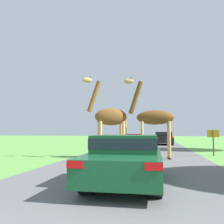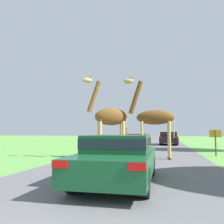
{
  "view_description": "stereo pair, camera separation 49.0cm",
  "coord_description": "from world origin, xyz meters",
  "px_view_note": "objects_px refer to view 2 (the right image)",
  "views": [
    {
      "loc": [
        0.99,
        -1.72,
        1.48
      ],
      "look_at": [
        -1.43,
        11.54,
        2.6
      ],
      "focal_mm": 38.0,
      "sensor_mm": 36.0,
      "label": 1
    },
    {
      "loc": [
        1.48,
        -1.62,
        1.48
      ],
      "look_at": [
        -1.43,
        11.54,
        2.6
      ],
      "focal_mm": 38.0,
      "sensor_mm": 36.0,
      "label": 2
    }
  ],
  "objects_px": {
    "car_queue_left": "(137,140)",
    "sign_post": "(215,138)",
    "car_lead_maroon": "(119,157)",
    "giraffe_near_road": "(109,118)",
    "car_queue_right": "(168,138)",
    "giraffe_companion": "(153,117)"
  },
  "relations": [
    {
      "from": "car_queue_left",
      "to": "sign_post",
      "type": "relative_size",
      "value": 2.55
    },
    {
      "from": "car_lead_maroon",
      "to": "sign_post",
      "type": "distance_m",
      "value": 9.69
    },
    {
      "from": "giraffe_near_road",
      "to": "car_lead_maroon",
      "type": "relative_size",
      "value": 1.04
    },
    {
      "from": "giraffe_near_road",
      "to": "car_queue_right",
      "type": "relative_size",
      "value": 1.03
    },
    {
      "from": "giraffe_companion",
      "to": "car_lead_maroon",
      "type": "height_order",
      "value": "giraffe_companion"
    },
    {
      "from": "giraffe_companion",
      "to": "car_queue_right",
      "type": "height_order",
      "value": "giraffe_companion"
    },
    {
      "from": "car_queue_left",
      "to": "sign_post",
      "type": "height_order",
      "value": "sign_post"
    },
    {
      "from": "car_queue_right",
      "to": "giraffe_companion",
      "type": "bearing_deg",
      "value": -94.11
    },
    {
      "from": "car_lead_maroon",
      "to": "car_queue_right",
      "type": "distance_m",
      "value": 21.05
    },
    {
      "from": "giraffe_companion",
      "to": "sign_post",
      "type": "bearing_deg",
      "value": -61.19
    },
    {
      "from": "giraffe_near_road",
      "to": "car_lead_maroon",
      "type": "distance_m",
      "value": 6.7
    },
    {
      "from": "giraffe_near_road",
      "to": "giraffe_companion",
      "type": "height_order",
      "value": "giraffe_near_road"
    },
    {
      "from": "car_lead_maroon",
      "to": "car_queue_right",
      "type": "relative_size",
      "value": 0.99
    },
    {
      "from": "car_lead_maroon",
      "to": "car_queue_right",
      "type": "bearing_deg",
      "value": 85.24
    },
    {
      "from": "car_lead_maroon",
      "to": "car_queue_left",
      "type": "height_order",
      "value": "car_lead_maroon"
    },
    {
      "from": "giraffe_near_road",
      "to": "car_queue_left",
      "type": "distance_m",
      "value": 9.29
    },
    {
      "from": "car_queue_right",
      "to": "car_queue_left",
      "type": "height_order",
      "value": "car_queue_right"
    },
    {
      "from": "giraffe_near_road",
      "to": "car_lead_maroon",
      "type": "bearing_deg",
      "value": 173.72
    },
    {
      "from": "giraffe_near_road",
      "to": "car_queue_right",
      "type": "xyz_separation_m",
      "value": [
        3.49,
        14.68,
        -1.48
      ]
    },
    {
      "from": "giraffe_companion",
      "to": "car_lead_maroon",
      "type": "relative_size",
      "value": 1.03
    },
    {
      "from": "giraffe_near_road",
      "to": "car_lead_maroon",
      "type": "height_order",
      "value": "giraffe_near_road"
    },
    {
      "from": "giraffe_companion",
      "to": "car_queue_left",
      "type": "height_order",
      "value": "giraffe_companion"
    }
  ]
}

